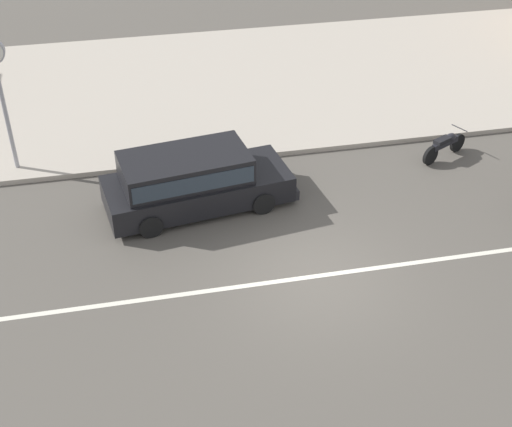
{
  "coord_description": "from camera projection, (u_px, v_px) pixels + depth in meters",
  "views": [
    {
      "loc": [
        -3.91,
        -12.08,
        10.65
      ],
      "look_at": [
        -1.05,
        1.64,
        0.8
      ],
      "focal_mm": 50.0,
      "sensor_mm": 36.0,
      "label": 1
    }
  ],
  "objects": [
    {
      "name": "motorcycle_0",
      "position": [
        445.0,
        145.0,
        20.63
      ],
      "size": [
        1.62,
        0.96,
        0.8
      ],
      "color": "black",
      "rests_on": "ground"
    },
    {
      "name": "ground_plane",
      "position": [
        315.0,
        276.0,
        16.45
      ],
      "size": [
        160.0,
        160.0,
        0.0
      ],
      "primitive_type": "plane",
      "color": "#544F47"
    },
    {
      "name": "minivan_black_3",
      "position": [
        192.0,
        179.0,
        18.32
      ],
      "size": [
        5.1,
        2.56,
        1.56
      ],
      "color": "black",
      "rests_on": "ground"
    },
    {
      "name": "kerb_strip",
      "position": [
        234.0,
        84.0,
        24.79
      ],
      "size": [
        68.0,
        10.0,
        0.15
      ],
      "primitive_type": "cube",
      "color": "#ADA393",
      "rests_on": "ground"
    },
    {
      "name": "lane_centre_stripe",
      "position": [
        315.0,
        276.0,
        16.44
      ],
      "size": [
        50.4,
        0.14,
        0.01
      ],
      "primitive_type": "cube",
      "color": "silver",
      "rests_on": "ground"
    }
  ]
}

